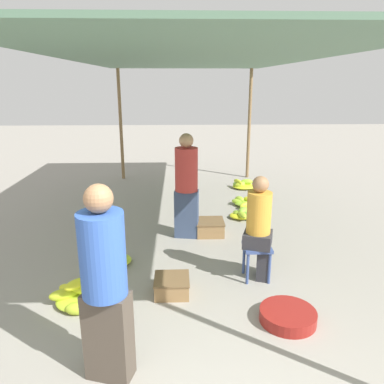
% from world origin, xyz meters
% --- Properties ---
extents(canopy_post_back_left, '(0.08, 0.08, 2.74)m').
position_xyz_m(canopy_post_back_left, '(-1.63, 7.57, 1.37)').
color(canopy_post_back_left, olive).
rests_on(canopy_post_back_left, ground).
extents(canopy_post_back_right, '(0.08, 0.08, 2.74)m').
position_xyz_m(canopy_post_back_right, '(1.63, 7.57, 1.37)').
color(canopy_post_back_right, olive).
rests_on(canopy_post_back_right, ground).
extents(canopy_tarp, '(3.65, 7.67, 0.04)m').
position_xyz_m(canopy_tarp, '(0.00, 3.93, 2.76)').
color(canopy_tarp, '#567A60').
rests_on(canopy_tarp, canopy_post_front_left).
extents(vendor_foreground, '(0.45, 0.45, 1.71)m').
position_xyz_m(vendor_foreground, '(-0.78, 0.70, 0.89)').
color(vendor_foreground, '#4C4238').
rests_on(vendor_foreground, ground).
extents(stool, '(0.34, 0.34, 0.45)m').
position_xyz_m(stool, '(0.80, 2.30, 0.36)').
color(stool, '#384C84').
rests_on(stool, ground).
extents(vendor_seated, '(0.43, 0.43, 1.35)m').
position_xyz_m(vendor_seated, '(0.81, 2.30, 0.71)').
color(vendor_seated, '#2D2D33').
rests_on(vendor_seated, ground).
extents(basin_black, '(0.59, 0.59, 0.13)m').
position_xyz_m(basin_black, '(0.95, 1.38, 0.07)').
color(basin_black, maroon).
rests_on(basin_black, ground).
extents(banana_pile_left_0, '(0.62, 0.58, 0.31)m').
position_xyz_m(banana_pile_left_0, '(-1.33, 1.79, 0.10)').
color(banana_pile_left_0, yellow).
rests_on(banana_pile_left_0, ground).
extents(banana_pile_left_1, '(0.53, 0.55, 0.30)m').
position_xyz_m(banana_pile_left_1, '(-1.11, 2.75, 0.10)').
color(banana_pile_left_1, yellow).
rests_on(banana_pile_left_1, ground).
extents(banana_pile_right_0, '(0.56, 0.47, 0.22)m').
position_xyz_m(banana_pile_right_0, '(1.33, 6.49, 0.08)').
color(banana_pile_right_0, '#A2C52F').
rests_on(banana_pile_right_0, ground).
extents(banana_pile_right_1, '(0.62, 0.60, 0.18)m').
position_xyz_m(banana_pile_right_1, '(1.19, 5.22, 0.07)').
color(banana_pile_right_1, '#9BC230').
rests_on(banana_pile_right_1, ground).
extents(banana_pile_right_2, '(0.44, 0.47, 0.19)m').
position_xyz_m(banana_pile_right_2, '(0.97, 4.48, 0.08)').
color(banana_pile_right_2, '#86BA34').
rests_on(banana_pile_right_2, ground).
extents(crate_near, '(0.42, 0.42, 0.20)m').
position_xyz_m(crate_near, '(-0.28, 1.98, 0.10)').
color(crate_near, olive).
rests_on(crate_near, ground).
extents(crate_mid, '(0.46, 0.46, 0.24)m').
position_xyz_m(crate_mid, '(0.33, 3.76, 0.12)').
color(crate_mid, olive).
rests_on(crate_mid, ground).
extents(shopper_walking_mid, '(0.41, 0.41, 1.68)m').
position_xyz_m(shopper_walking_mid, '(-0.06, 3.69, 0.87)').
color(shopper_walking_mid, '#384766').
rests_on(shopper_walking_mid, ground).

